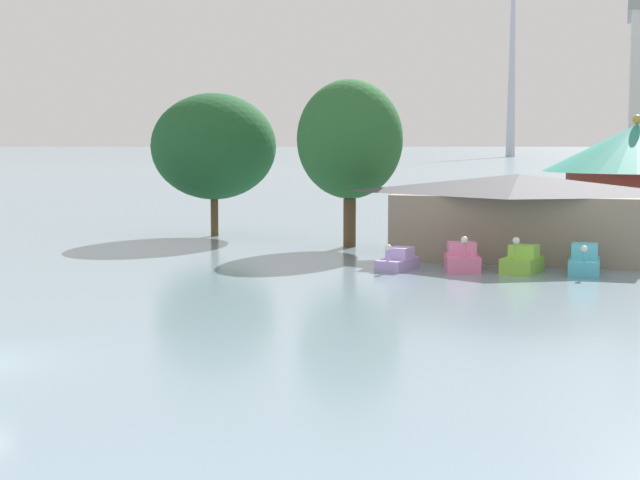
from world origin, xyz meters
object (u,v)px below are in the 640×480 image
pedal_boat_pink (462,259)px  green_roof_pavilion (635,171)px  pedal_boat_cyan (584,262)px  shoreline_tree_tall_left (214,146)px  boathouse (518,215)px  distant_broadcast_tower (513,9)px  shoreline_tree_mid (350,140)px  pedal_boat_lime (522,261)px  pedal_boat_lavender (398,261)px

pedal_boat_pink → green_roof_pavilion: bearing=145.1°
pedal_boat_pink → pedal_boat_cyan: size_ratio=1.07×
pedal_boat_cyan → shoreline_tree_tall_left: shoreline_tree_tall_left is taller
boathouse → distant_broadcast_tower: (-36.98, 340.77, 56.18)m
shoreline_tree_mid → distant_broadcast_tower: 342.66m
pedal_boat_pink → green_roof_pavilion: (8.65, 22.45, 3.88)m
green_roof_pavilion → distant_broadcast_tower: 331.46m
pedal_boat_pink → pedal_boat_lime: bearing=76.6°
pedal_boat_lime → shoreline_tree_mid: size_ratio=0.27×
boathouse → green_roof_pavilion: bearing=68.9°
pedal_boat_lavender → pedal_boat_cyan: bearing=107.4°
pedal_boat_cyan → shoreline_tree_mid: size_ratio=0.29×
shoreline_tree_mid → pedal_boat_lavender: bearing=-61.3°
pedal_boat_lavender → green_roof_pavilion: bearing=164.4°
shoreline_tree_tall_left → pedal_boat_lavender: bearing=-39.8°
pedal_boat_lime → shoreline_tree_tall_left: bearing=-108.2°
green_roof_pavilion → shoreline_tree_mid: (-17.11, -13.56, 2.23)m
boathouse → distant_broadcast_tower: distant_broadcast_tower is taller
pedal_boat_pink → distant_broadcast_tower: 353.10m
pedal_boat_pink → green_roof_pavilion: size_ratio=0.25×
pedal_boat_pink → shoreline_tree_mid: bearing=-150.2°
pedal_boat_pink → pedal_boat_lime: pedal_boat_lime is taller
pedal_boat_lime → distant_broadcast_tower: bearing=-162.3°
pedal_boat_lime → shoreline_tree_tall_left: 26.29m
shoreline_tree_tall_left → green_roof_pavilion: bearing=19.2°
boathouse → shoreline_tree_mid: 11.89m
shoreline_tree_tall_left → distant_broadcast_tower: (-15.47, 333.82, 52.45)m
pedal_boat_lavender → distant_broadcast_tower: size_ratio=0.02×
pedal_boat_lavender → pedal_boat_cyan: 9.29m
green_roof_pavilion → pedal_boat_lime: bearing=-104.1°
pedal_boat_pink → boathouse: boathouse is taller
pedal_boat_lavender → pedal_boat_pink: pedal_boat_pink is taller
green_roof_pavilion → distant_broadcast_tower: distant_broadcast_tower is taller
shoreline_tree_mid → boathouse: bearing=-16.2°
pedal_boat_pink → pedal_boat_cyan: (6.05, 0.25, 0.03)m
pedal_boat_cyan → distant_broadcast_tower: bearing=-174.3°
pedal_boat_lavender → boathouse: boathouse is taller
pedal_boat_pink → pedal_boat_lime: (3.03, 0.02, -0.01)m
pedal_boat_lime → pedal_boat_pink: bearing=-78.1°
pedal_boat_lavender → distant_broadcast_tower: bearing=-163.3°
pedal_boat_pink → boathouse: (2.23, 5.78, 1.91)m
pedal_boat_lavender → pedal_boat_cyan: size_ratio=1.01×
pedal_boat_lavender → distant_broadcast_tower: (-31.55, 347.25, 58.22)m
pedal_boat_lavender → boathouse: 8.69m
pedal_boat_lavender → shoreline_tree_mid: shoreline_tree_mid is taller
pedal_boat_lavender → pedal_boat_lime: (6.23, 0.72, 0.11)m
boathouse → shoreline_tree_tall_left: 22.92m
pedal_boat_lime → distant_broadcast_tower: size_ratio=0.02×
pedal_boat_cyan → shoreline_tree_tall_left: 28.79m
boathouse → shoreline_tree_mid: (-10.68, 3.10, 4.20)m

